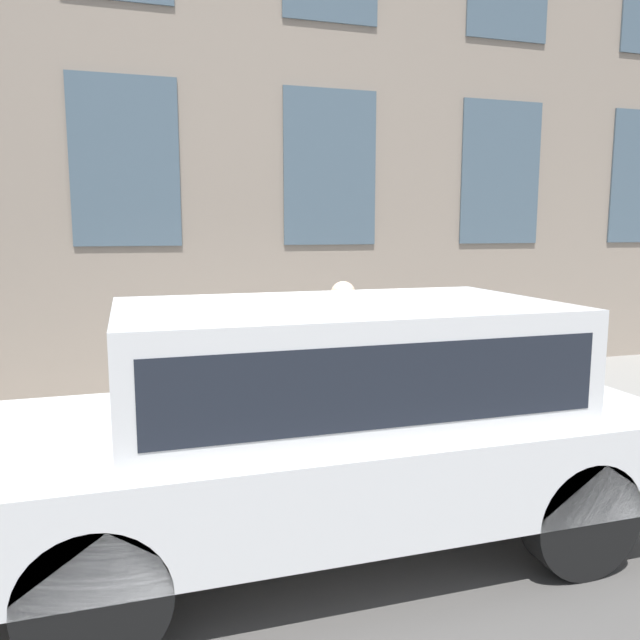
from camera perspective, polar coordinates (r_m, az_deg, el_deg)
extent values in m
plane|color=#514F4C|center=(5.93, -2.26, -14.35)|extent=(80.00, 80.00, 0.00)
cube|color=gray|center=(7.37, -5.50, -9.23)|extent=(3.20, 60.00, 0.13)
cube|color=gray|center=(8.89, -8.27, 18.40)|extent=(0.30, 40.00, 7.70)
cube|color=#4C6070|center=(10.13, 16.21, 12.79)|extent=(0.03, 1.34, 2.13)
cube|color=#4C6070|center=(8.94, 0.95, 13.74)|extent=(0.03, 1.34, 2.13)
cube|color=#4C6070|center=(8.51, -17.38, 13.65)|extent=(0.03, 1.34, 2.13)
cylinder|color=#2D7260|center=(6.37, -2.18, -11.24)|extent=(0.32, 0.32, 0.04)
cylinder|color=#2D7260|center=(6.28, -2.19, -8.88)|extent=(0.24, 0.24, 0.59)
sphere|color=#2C5D50|center=(6.20, -2.20, -6.27)|extent=(0.25, 0.25, 0.25)
cylinder|color=black|center=(6.18, -2.21, -5.61)|extent=(0.08, 0.08, 0.10)
cylinder|color=#2D7260|center=(6.31, -0.70, -8.13)|extent=(0.09, 0.10, 0.09)
cylinder|color=#2D7260|center=(6.22, -3.70, -8.38)|extent=(0.09, 0.10, 0.09)
cylinder|color=#232328|center=(6.53, 2.31, -7.34)|extent=(0.11, 0.11, 0.78)
cylinder|color=#232328|center=(6.68, 1.84, -6.99)|extent=(0.11, 0.11, 0.78)
cube|color=#72288C|center=(6.46, 2.11, -1.32)|extent=(0.21, 0.15, 0.58)
cylinder|color=#72288C|center=(6.31, 2.56, -1.41)|extent=(0.09, 0.09, 0.55)
cylinder|color=#72288C|center=(6.59, 1.68, -0.99)|extent=(0.09, 0.09, 0.55)
sphere|color=beige|center=(6.40, 2.13, 2.40)|extent=(0.26, 0.26, 0.26)
cylinder|color=black|center=(3.73, -19.88, -22.58)|extent=(0.24, 0.80, 0.80)
cylinder|color=black|center=(5.29, -19.03, -13.03)|extent=(0.24, 0.80, 0.80)
cylinder|color=black|center=(4.65, 22.69, -16.26)|extent=(0.24, 0.80, 0.80)
cylinder|color=black|center=(5.98, 11.91, -10.25)|extent=(0.24, 0.80, 0.80)
cube|color=white|center=(4.55, 0.27, -12.01)|extent=(1.97, 4.88, 0.61)
cube|color=white|center=(4.40, 1.80, -3.42)|extent=(1.73, 3.03, 0.77)
cube|color=#1E232D|center=(4.40, 1.80, -3.42)|extent=(1.74, 2.79, 0.49)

